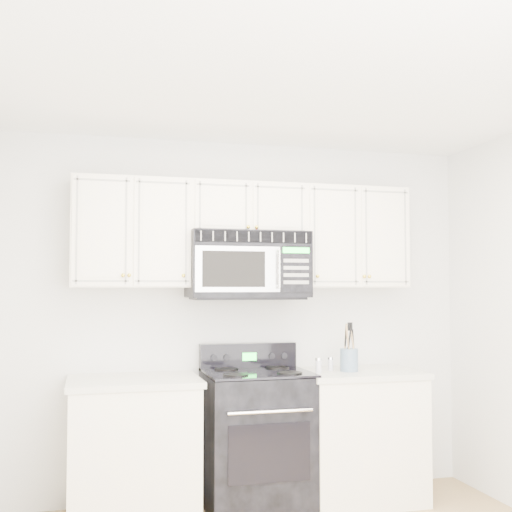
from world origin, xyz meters
name	(u,v)px	position (x,y,z in m)	size (l,w,h in m)	color
room	(325,333)	(0.00, 0.00, 1.30)	(3.51, 3.51, 2.61)	#977B4B
base_cabinet_left	(133,454)	(-0.80, 1.44, 0.43)	(0.86, 0.65, 0.92)	white
base_cabinet_right	(358,439)	(0.80, 1.44, 0.43)	(0.86, 0.65, 0.92)	white
range	(257,437)	(0.05, 1.45, 0.48)	(0.72, 0.66, 1.11)	black
upper_cabinets	(246,230)	(0.00, 1.58, 1.93)	(2.44, 0.37, 0.75)	white
microwave	(247,265)	(0.00, 1.53, 1.68)	(0.84, 0.47, 0.47)	black
utensil_crock	(349,359)	(0.72, 1.40, 1.01)	(0.13, 0.13, 0.34)	slate
shaker_salt	(319,365)	(0.47, 1.36, 0.97)	(0.04, 0.04, 0.11)	#B9B7C5
shaker_pepper	(330,364)	(0.60, 1.47, 0.97)	(0.04, 0.04, 0.10)	#B9B7C5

